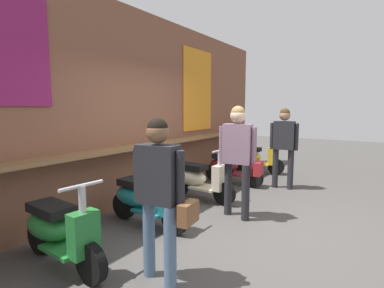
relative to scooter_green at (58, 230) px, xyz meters
name	(u,v)px	position (x,y,z in m)	size (l,w,h in m)	color
ground_plane	(233,224)	(2.06, -1.08, -0.39)	(26.72, 26.72, 0.00)	#474442
market_stall_facade	(130,108)	(2.05, 0.94, 1.29)	(9.54, 0.61, 3.37)	brown
scooter_green	(58,230)	(0.00, 0.00, 0.00)	(0.49, 1.40, 0.97)	#237533
scooter_teal	(143,198)	(1.34, 0.00, 0.00)	(0.46, 1.40, 0.97)	#197075
scooter_cream	(197,179)	(2.78, 0.00, 0.00)	(0.47, 1.40, 0.97)	beige
scooter_maroon	(230,166)	(4.16, 0.00, 0.00)	(0.49, 1.40, 0.97)	maroon
scooter_yellow	(254,158)	(5.59, 0.00, 0.00)	(0.46, 1.40, 0.97)	gold
shopper_with_handbag	(160,185)	(0.36, -1.12, 0.57)	(0.32, 0.64, 1.60)	slate
shopper_browsing	(284,139)	(4.42, -1.10, 0.64)	(0.25, 0.57, 1.67)	#232328
shopper_passing	(238,150)	(2.35, -1.01, 0.66)	(0.33, 0.67, 1.71)	#232328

